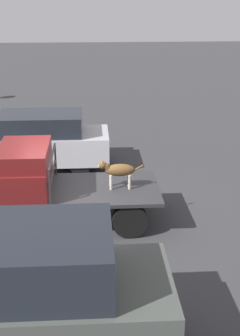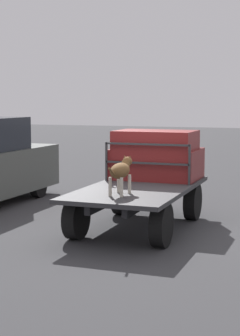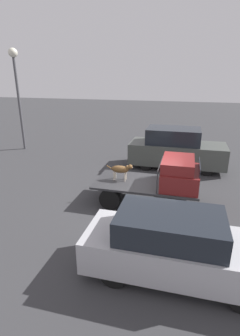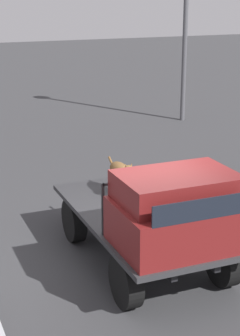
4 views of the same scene
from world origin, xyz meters
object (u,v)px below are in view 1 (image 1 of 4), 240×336
flatbed_truck (76,198)px  dog (118,170)px  parked_pickup_far (5,301)px  parked_sedan (36,141)px

flatbed_truck → dog: size_ratio=3.62×
flatbed_truck → parked_pickup_far: (0.87, 4.37, 0.42)m
flatbed_truck → parked_sedan: 3.91m
parked_sedan → parked_pickup_far: (-0.44, 8.05, 0.18)m
flatbed_truck → dog: (-0.97, 0.02, 0.67)m
flatbed_truck → parked_pickup_far: parked_pickup_far is taller
dog → parked_pickup_far: 4.73m
parked_pickup_far → flatbed_truck: bearing=-109.5°
flatbed_truck → parked_pickup_far: size_ratio=0.79×
parked_pickup_far → dog: bearing=-121.2°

